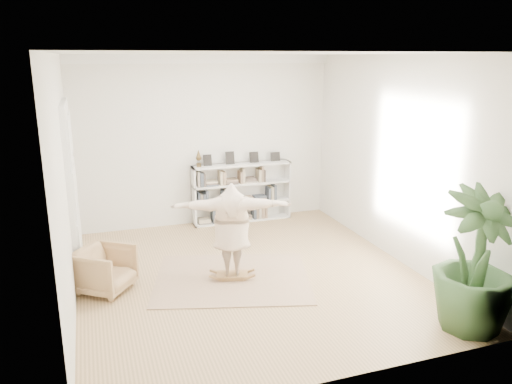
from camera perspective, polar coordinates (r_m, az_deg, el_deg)
floor at (r=8.51m, az=-0.80°, el=-9.47°), size 6.00×6.00×0.00m
room_shell at (r=10.57m, az=-5.98°, el=14.90°), size 6.00×6.00×6.00m
doors at (r=8.93m, az=-20.28°, el=0.29°), size 0.09×1.78×2.92m
bookshelf at (r=11.03m, az=-1.66°, el=-0.13°), size 2.20×0.35×1.64m
armchair at (r=8.18m, az=-16.89°, el=-8.48°), size 1.08×1.07×0.71m
rug at (r=8.38m, az=-2.73°, el=-9.82°), size 2.95×2.60×0.02m
rocker_board at (r=8.35m, az=-2.74°, el=-9.46°), size 0.58×0.44×0.11m
person at (r=8.04m, az=-2.81°, el=-4.04°), size 1.97×1.02×1.55m
houseplant at (r=7.19m, az=23.84°, el=-7.23°), size 1.10×1.10×1.94m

